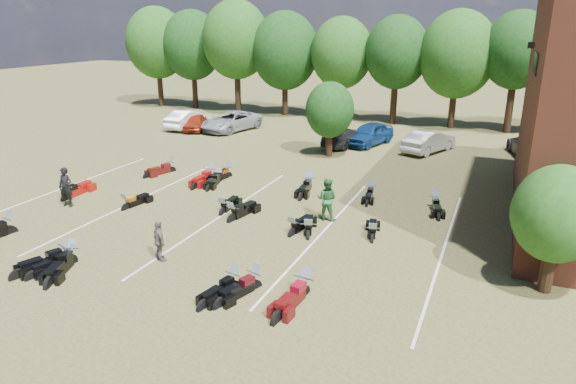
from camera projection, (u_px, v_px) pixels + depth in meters
The scene contains 37 objects.
ground at pixel (251, 251), 20.23m from camera, with size 160.00×160.00×0.00m, color brown.
car_0 at pixel (195, 123), 42.35m from camera, with size 1.56×3.87×1.32m, color maroon.
car_1 at pixel (188, 119), 43.12m from camera, with size 1.66×4.77×1.57m, color silver.
car_2 at pixel (231, 121), 42.22m from camera, with size 2.61×5.66×1.57m, color #919599.
car_3 at pixel (346, 137), 36.91m from camera, with size 1.85×4.56×1.32m, color black.
car_4 at pixel (369, 134), 37.35m from camera, with size 1.90×4.72×1.61m, color navy.
car_5 at pixel (429, 141), 35.26m from camera, with size 1.61×4.63×1.53m, color #A5A5A0.
car_6 at pixel (541, 154), 32.15m from camera, with size 2.39×5.19×1.44m, color #5E050D.
car_7 at pixel (532, 146), 33.81m from camera, with size 2.23×5.49×1.59m, color #333337.
person_black at pixel (66, 187), 24.78m from camera, with size 0.71×0.47×1.96m, color black.
person_green at pixel (327, 199), 23.12m from camera, with size 0.95×0.74×1.96m, color #256431.
person_grey at pixel (159, 241), 19.14m from camera, with size 0.94×0.39×1.60m, color #5B594E.
motorcycle_0 at pixel (10, 234), 21.85m from camera, with size 0.78×2.46×1.37m, color black, non-canonical shape.
motorcycle_1 at pixel (72, 264), 19.13m from camera, with size 0.75×2.36×1.32m, color black, non-canonical shape.
motorcycle_2 at pixel (65, 262), 19.24m from camera, with size 0.75×2.36×1.32m, color black, non-canonical shape.
motorcycle_3 at pixel (70, 264), 19.11m from camera, with size 0.64×2.01×1.12m, color black, non-canonical shape.
motorcycle_4 at pixel (233, 289), 17.34m from camera, with size 0.66×2.08×1.16m, color black, non-canonical shape.
motorcycle_5 at pixel (254, 289), 17.35m from camera, with size 0.69×2.16×1.20m, color black, non-canonical shape.
motorcycle_6 at pixel (304, 296), 16.91m from camera, with size 0.77×2.42×1.35m, color #470A0B, non-canonical shape.
motorcycle_7 at pixel (67, 200), 26.03m from camera, with size 0.80×2.52×1.41m, color #97100B, non-canonical shape.
motorcycle_8 at pixel (127, 209), 24.70m from camera, with size 0.65×2.04×1.14m, color black, non-canonical shape.
motorcycle_9 at pixel (223, 214), 24.10m from camera, with size 0.67×2.10×1.17m, color black, non-canonical shape.
motorcycle_10 at pixel (233, 221), 23.27m from camera, with size 0.75×2.35×1.31m, color black, non-canonical shape.
motorcycle_11 at pixel (308, 237), 21.48m from camera, with size 0.69×2.17×1.21m, color black, non-canonical shape.
motorcycle_12 at pixel (293, 235), 21.71m from camera, with size 0.68×2.14×1.20m, color black, non-canonical shape.
motorcycle_13 at pixel (372, 241), 21.15m from camera, with size 0.65×2.05×1.15m, color black, non-canonical shape.
motorcycle_14 at pixel (171, 172), 30.85m from camera, with size 0.72×2.26×1.26m, color #420D09, non-canonical shape.
motorcycle_15 at pixel (210, 180), 29.25m from camera, with size 0.77×2.43×1.35m, color maroon, non-canonical shape.
motorcycle_16 at pixel (219, 182), 28.83m from camera, with size 0.67×2.09×1.17m, color black, non-canonical shape.
motorcycle_17 at pixel (228, 177), 29.77m from camera, with size 0.71×2.23×1.24m, color black, non-canonical shape.
motorcycle_18 at pixel (309, 189), 27.63m from camera, with size 0.76×2.38×1.33m, color black, non-canonical shape.
motorcycle_19 at pixel (371, 196), 26.53m from camera, with size 0.64×2.00×1.11m, color black, non-canonical shape.
motorcycle_20 at pixel (434, 208), 24.90m from camera, with size 0.69×2.16×1.20m, color black, non-canonical shape.
tree_line at pixel (392, 49), 43.95m from camera, with size 56.00×6.00×9.79m.
young_tree_near_building at pixel (557, 214), 16.35m from camera, with size 2.80×2.80×4.16m.
young_tree_midfield at pixel (330, 110), 33.54m from camera, with size 3.20×3.20×4.70m.
parking_lines at pixel (223, 215), 23.96m from camera, with size 20.10×14.00×0.01m.
Camera 1 is at (8.55, -16.43, 8.59)m, focal length 32.00 mm.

